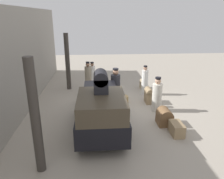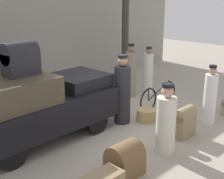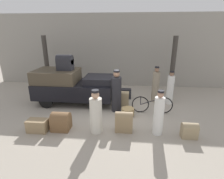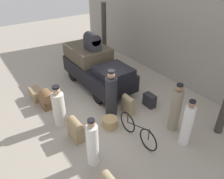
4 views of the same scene
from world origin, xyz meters
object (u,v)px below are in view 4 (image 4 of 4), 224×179
object	(u,v)px
conductor_in_dark_uniform	(175,109)
porter_with_bicycle	(93,144)
suitcase_black_upright	(149,100)
porter_lifting_near_truck	(59,108)
trunk_barrel_dark	(128,104)
truck	(96,67)
trunk_wicker_pale	(76,129)
trunk_on_truck_roof	(92,41)
suitcase_small_leather	(36,94)
porter_standing_middle	(187,124)
suitcase_tan_flat	(48,100)
wicker_basket	(110,122)
bicycle	(137,130)
porter_carrying_trunk	(111,96)

from	to	relation	value
conductor_in_dark_uniform	porter_with_bicycle	world-z (taller)	conductor_in_dark_uniform
conductor_in_dark_uniform	suitcase_black_upright	size ratio (longest dim) A/B	3.39
porter_lifting_near_truck	trunk_barrel_dark	world-z (taller)	porter_lifting_near_truck
truck	trunk_wicker_pale	bearing A→B (deg)	-42.37
conductor_in_dark_uniform	trunk_on_truck_roof	world-z (taller)	trunk_on_truck_roof
truck	suitcase_small_leather	world-z (taller)	truck
porter_lifting_near_truck	trunk_on_truck_roof	size ratio (longest dim) A/B	2.16
porter_standing_middle	suitcase_tan_flat	xyz separation A→B (m)	(-4.47, -2.88, -0.45)
suitcase_small_leather	wicker_basket	bearing A→B (deg)	25.86
suitcase_black_upright	trunk_wicker_pale	world-z (taller)	trunk_wicker_pale
conductor_in_dark_uniform	trunk_barrel_dark	world-z (taller)	conductor_in_dark_uniform
bicycle	truck	bearing A→B (deg)	168.17
suitcase_tan_flat	trunk_wicker_pale	bearing A→B (deg)	2.32
trunk_on_truck_roof	trunk_wicker_pale	bearing A→B (deg)	-39.85
wicker_basket	suitcase_tan_flat	xyz separation A→B (m)	(-2.43, -1.36, 0.15)
conductor_in_dark_uniform	porter_standing_middle	size ratio (longest dim) A/B	1.09
truck	trunk_wicker_pale	world-z (taller)	truck
suitcase_small_leather	trunk_wicker_pale	bearing A→B (deg)	5.56
porter_with_bicycle	suitcase_black_upright	distance (m)	3.55
truck	conductor_in_dark_uniform	size ratio (longest dim) A/B	2.09
porter_with_bicycle	trunk_wicker_pale	size ratio (longest dim) A/B	2.13
porter_with_bicycle	conductor_in_dark_uniform	bearing A→B (deg)	84.31
trunk_barrel_dark	trunk_on_truck_roof	distance (m)	3.26
wicker_basket	porter_lifting_near_truck	xyz separation A→B (m)	(-1.12, -1.38, 0.55)
porter_lifting_near_truck	porter_with_bicycle	bearing A→B (deg)	2.04
bicycle	porter_carrying_trunk	bearing A→B (deg)	177.44
wicker_basket	trunk_on_truck_roof	world-z (taller)	trunk_on_truck_roof
wicker_basket	porter_lifting_near_truck	size ratio (longest dim) A/B	0.34
suitcase_black_upright	truck	bearing A→B (deg)	-162.56
porter_with_bicycle	porter_carrying_trunk	xyz separation A→B (m)	(-1.58, 1.74, 0.12)
wicker_basket	conductor_in_dark_uniform	distance (m)	2.31
trunk_wicker_pale	porter_standing_middle	bearing A→B (deg)	52.13
porter_with_bicycle	trunk_on_truck_roof	size ratio (longest dim) A/B	2.20
porter_carrying_trunk	suitcase_black_upright	distance (m)	1.74
wicker_basket	suitcase_tan_flat	distance (m)	2.79
bicycle	porter_standing_middle	xyz separation A→B (m)	(0.98, 1.16, 0.38)
suitcase_small_leather	bicycle	bearing A→B (deg)	24.16
bicycle	trunk_barrel_dark	size ratio (longest dim) A/B	2.39
bicycle	porter_lifting_near_truck	xyz separation A→B (m)	(-2.17, -1.74, 0.33)
truck	bicycle	xyz separation A→B (m)	(3.85, -0.81, -0.53)
trunk_on_truck_roof	suitcase_black_upright	bearing A→B (deg)	16.05
suitcase_small_leather	suitcase_tan_flat	bearing A→B (deg)	14.61
porter_carrying_trunk	trunk_wicker_pale	world-z (taller)	porter_carrying_trunk
truck	suitcase_black_upright	bearing A→B (deg)	17.44
porter_standing_middle	trunk_barrel_dark	size ratio (longest dim) A/B	2.22
trunk_on_truck_roof	trunk_barrel_dark	bearing A→B (deg)	-3.06
suitcase_black_upright	suitcase_tan_flat	distance (m)	4.09
trunk_wicker_pale	trunk_on_truck_roof	bearing A→B (deg)	140.15
bicycle	conductor_in_dark_uniform	distance (m)	1.49
suitcase_black_upright	wicker_basket	bearing A→B (deg)	-86.87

